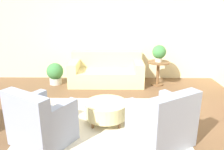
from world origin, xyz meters
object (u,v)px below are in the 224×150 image
armchair_left (40,123)px  potted_plant_floor (55,73)px  armchair_right (163,123)px  side_table (158,69)px  couch (106,73)px  ottoman_table (106,109)px  potted_plant_on_side_table (159,52)px

armchair_left → potted_plant_floor: size_ratio=1.84×
armchair_right → side_table: armchair_right is taller
couch → ottoman_table: 2.21m
ottoman_table → potted_plant_on_side_table: bearing=57.3°
ottoman_table → potted_plant_floor: bearing=125.2°
potted_plant_on_side_table → potted_plant_floor: 2.89m
side_table → potted_plant_on_side_table: bearing=0.0°
armchair_left → side_table: size_ratio=1.67×
potted_plant_on_side_table → potted_plant_floor: (-2.83, 0.04, -0.59)m
couch → side_table: 1.42m
potted_plant_on_side_table → couch: bearing=174.9°
armchair_right → couch: bearing=108.5°
ottoman_table → potted_plant_floor: (-1.50, 2.12, 0.06)m
couch → armchair_right: (0.97, -2.88, 0.05)m
armchair_right → potted_plant_on_side_table: (0.45, 2.75, 0.55)m
armchair_right → potted_plant_floor: bearing=130.5°
armchair_left → potted_plant_on_side_table: bearing=49.8°
potted_plant_on_side_table → ottoman_table: bearing=-122.7°
ottoman_table → side_table: bearing=57.3°
armchair_left → ottoman_table: 1.20m
armchair_left → armchair_right: 1.88m
armchair_right → side_table: (0.45, 2.75, 0.10)m
ottoman_table → side_table: side_table is taller
couch → ottoman_table: bearing=-88.0°
couch → armchair_right: armchair_right is taller
armchair_right → ottoman_table: size_ratio=1.41×
ottoman_table → side_table: (1.34, 2.08, 0.19)m
potted_plant_floor → potted_plant_on_side_table: bearing=-0.8°
couch → potted_plant_on_side_table: 1.54m
armchair_right → ottoman_table: bearing=142.9°
side_table → potted_plant_on_side_table: potted_plant_on_side_table is taller
side_table → armchair_left: bearing=-130.2°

